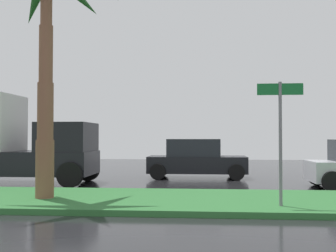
% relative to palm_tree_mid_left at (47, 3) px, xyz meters
% --- Properties ---
extents(ground_plane, '(90.00, 42.00, 0.10)m').
position_rel_palm_tree_mid_left_xyz_m(ground_plane, '(5.63, 1.32, -5.55)').
color(ground_plane, black).
extents(median_strip, '(85.50, 4.00, 0.15)m').
position_rel_palm_tree_mid_left_xyz_m(median_strip, '(5.63, 0.32, -5.43)').
color(median_strip, '#2D6B33').
rests_on(median_strip, ground_plane).
extents(palm_tree_mid_left, '(4.19, 4.09, 6.85)m').
position_rel_palm_tree_mid_left_xyz_m(palm_tree_mid_left, '(0.00, 0.00, 0.00)').
color(palm_tree_mid_left, brown).
rests_on(palm_tree_mid_left, median_strip).
extents(street_name_sign, '(1.10, 0.08, 3.00)m').
position_rel_palm_tree_mid_left_xyz_m(street_name_sign, '(6.15, -0.76, -3.42)').
color(street_name_sign, slate).
rests_on(street_name_sign, median_strip).
extents(box_truck_lead, '(6.40, 2.64, 3.46)m').
position_rel_palm_tree_mid_left_xyz_m(box_truck_lead, '(-3.22, 4.59, -3.95)').
color(box_truck_lead, black).
rests_on(box_truck_lead, ground_plane).
extents(car_in_traffic_leading, '(4.30, 2.02, 1.72)m').
position_rel_palm_tree_mid_left_xyz_m(car_in_traffic_leading, '(3.97, 7.33, -4.68)').
color(car_in_traffic_leading, black).
rests_on(car_in_traffic_leading, ground_plane).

